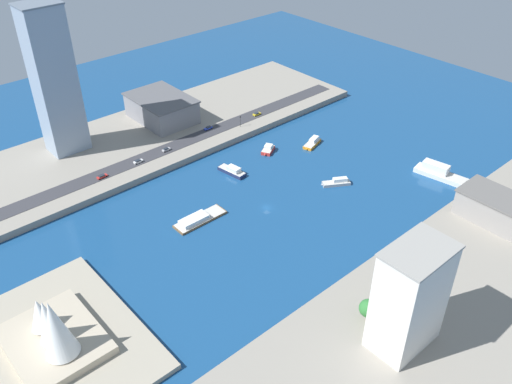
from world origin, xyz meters
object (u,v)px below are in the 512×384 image
(tugboat_red, at_px, (268,149))
(water_taxi_orange, at_px, (313,143))
(warehouse_low_gray, at_px, (162,108))
(barge_flat_brown, at_px, (198,219))
(carpark_squat_concrete, at_px, (496,208))
(yacht_sleek_gray, at_px, (337,182))
(taxi_yellow_cab, at_px, (257,114))
(patrol_launch_navy, at_px, (232,171))
(van_white, at_px, (138,161))
(pickup_red, at_px, (102,176))
(opera_landmark, at_px, (52,331))
(hatchback_blue, at_px, (208,128))
(tower_tall_glass, at_px, (54,81))
(traffic_light_waterfront, at_px, (240,120))
(ferry_white_commuter, at_px, (439,172))
(sedan_silver, at_px, (166,149))
(hotel_broad_white, at_px, (410,298))

(tugboat_red, xyz_separation_m, water_taxi_orange, (-10.44, -23.11, -0.07))
(warehouse_low_gray, bearing_deg, barge_flat_brown, 155.47)
(carpark_squat_concrete, bearing_deg, yacht_sleek_gray, 21.27)
(water_taxi_orange, relative_size, taxi_yellow_cab, 3.02)
(warehouse_low_gray, bearing_deg, carpark_squat_concrete, -163.02)
(patrol_launch_navy, relative_size, van_white, 3.48)
(pickup_red, height_order, opera_landmark, opera_landmark)
(hatchback_blue, relative_size, opera_landmark, 0.14)
(carpark_squat_concrete, height_order, opera_landmark, opera_landmark)
(tower_tall_glass, height_order, opera_landmark, tower_tall_glass)
(tugboat_red, height_order, pickup_red, pickup_red)
(van_white, height_order, traffic_light_waterfront, traffic_light_waterfront)
(warehouse_low_gray, bearing_deg, ferry_white_commuter, -152.84)
(hatchback_blue, bearing_deg, warehouse_low_gray, 23.29)
(water_taxi_orange, bearing_deg, van_white, 63.80)
(ferry_white_commuter, distance_m, tower_tall_glass, 192.91)
(sedan_silver, distance_m, van_white, 17.13)
(patrol_launch_navy, xyz_separation_m, hatchback_blue, (39.76, -15.68, 2.78))
(opera_landmark, bearing_deg, van_white, -44.75)
(barge_flat_brown, bearing_deg, warehouse_low_gray, -24.53)
(yacht_sleek_gray, bearing_deg, tugboat_red, 4.63)
(hatchback_blue, distance_m, pickup_red, 68.59)
(ferry_white_commuter, bearing_deg, warehouse_low_gray, 27.16)
(yacht_sleek_gray, distance_m, opera_landmark, 144.10)
(ferry_white_commuter, xyz_separation_m, carpark_squat_concrete, (-37.02, 17.17, 6.93))
(van_white, bearing_deg, patrol_launch_navy, -136.77)
(traffic_light_waterfront, bearing_deg, hotel_broad_white, 158.91)
(ferry_white_commuter, xyz_separation_m, traffic_light_waterfront, (100.36, 42.95, 5.30))
(patrol_launch_navy, distance_m, hotel_broad_white, 124.73)
(tugboat_red, distance_m, pickup_red, 85.97)
(hotel_broad_white, xyz_separation_m, traffic_light_waterfront, (150.44, -58.01, -15.11))
(patrol_launch_navy, distance_m, taxi_yellow_cab, 58.92)
(water_taxi_orange, xyz_separation_m, tower_tall_glass, (77.89, 102.56, 39.40))
(taxi_yellow_cab, bearing_deg, tower_tall_glass, 69.80)
(patrol_launch_navy, height_order, pickup_red, pickup_red)
(van_white, relative_size, traffic_light_waterfront, 0.74)
(taxi_yellow_cab, bearing_deg, carpark_squat_concrete, -176.11)
(barge_flat_brown, height_order, yacht_sleek_gray, yacht_sleek_gray)
(ferry_white_commuter, bearing_deg, tower_tall_glass, 41.70)
(taxi_yellow_cab, distance_m, traffic_light_waterfront, 17.09)
(sedan_silver, relative_size, traffic_light_waterfront, 0.69)
(tugboat_red, height_order, van_white, van_white)
(patrol_launch_navy, relative_size, tugboat_red, 1.55)
(opera_landmark, bearing_deg, patrol_launch_navy, -67.65)
(hotel_broad_white, height_order, pickup_red, hotel_broad_white)
(tugboat_red, distance_m, yacht_sleek_gray, 45.34)
(water_taxi_orange, xyz_separation_m, sedan_silver, (41.64, 66.20, 3.05))
(yacht_sleek_gray, relative_size, warehouse_low_gray, 0.35)
(tower_tall_glass, bearing_deg, van_white, -152.46)
(ferry_white_commuter, height_order, tugboat_red, ferry_white_commuter)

